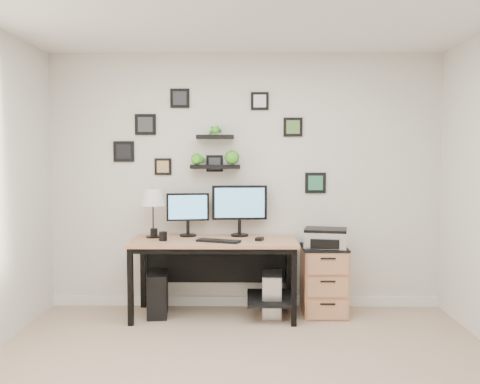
{
  "coord_description": "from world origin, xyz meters",
  "views": [
    {
      "loc": [
        0.01,
        -3.48,
        1.57
      ],
      "look_at": [
        -0.05,
        1.83,
        1.2
      ],
      "focal_mm": 40.0,
      "sensor_mm": 36.0,
      "label": 1
    }
  ],
  "objects_px": {
    "monitor_left": "(188,211)",
    "pc_tower_grey": "(272,294)",
    "desk": "(218,252)",
    "mug": "(163,236)",
    "pc_tower_black": "(158,294)",
    "printer": "(326,238)",
    "table_lamp": "(153,199)",
    "file_cabinet": "(324,280)",
    "monitor_right": "(240,206)"
  },
  "relations": [
    {
      "from": "pc_tower_grey",
      "to": "file_cabinet",
      "type": "bearing_deg",
      "value": 5.98
    },
    {
      "from": "table_lamp",
      "to": "pc_tower_black",
      "type": "xyz_separation_m",
      "value": [
        0.06,
        -0.11,
        -0.93
      ]
    },
    {
      "from": "pc_tower_black",
      "to": "pc_tower_grey",
      "type": "relative_size",
      "value": 0.98
    },
    {
      "from": "monitor_right",
      "to": "pc_tower_grey",
      "type": "bearing_deg",
      "value": -31.08
    },
    {
      "from": "monitor_left",
      "to": "pc_tower_black",
      "type": "xyz_separation_m",
      "value": [
        -0.28,
        -0.19,
        -0.79
      ]
    },
    {
      "from": "desk",
      "to": "monitor_right",
      "type": "height_order",
      "value": "monitor_right"
    },
    {
      "from": "pc_tower_grey",
      "to": "monitor_right",
      "type": "bearing_deg",
      "value": 148.92
    },
    {
      "from": "mug",
      "to": "file_cabinet",
      "type": "xyz_separation_m",
      "value": [
        1.56,
        0.15,
        -0.46
      ]
    },
    {
      "from": "monitor_left",
      "to": "pc_tower_grey",
      "type": "xyz_separation_m",
      "value": [
        0.84,
        -0.18,
        -0.8
      ]
    },
    {
      "from": "pc_tower_black",
      "to": "file_cabinet",
      "type": "distance_m",
      "value": 1.64
    },
    {
      "from": "desk",
      "to": "table_lamp",
      "type": "height_order",
      "value": "table_lamp"
    },
    {
      "from": "file_cabinet",
      "to": "monitor_left",
      "type": "bearing_deg",
      "value": 174.62
    },
    {
      "from": "table_lamp",
      "to": "file_cabinet",
      "type": "bearing_deg",
      "value": -1.51
    },
    {
      "from": "desk",
      "to": "monitor_right",
      "type": "xyz_separation_m",
      "value": [
        0.21,
        0.2,
        0.43
      ]
    },
    {
      "from": "monitor_right",
      "to": "pc_tower_grey",
      "type": "xyz_separation_m",
      "value": [
        0.32,
        -0.19,
        -0.85
      ]
    },
    {
      "from": "monitor_left",
      "to": "mug",
      "type": "distance_m",
      "value": 0.41
    },
    {
      "from": "monitor_left",
      "to": "mug",
      "type": "xyz_separation_m",
      "value": [
        -0.21,
        -0.28,
        -0.21
      ]
    },
    {
      "from": "table_lamp",
      "to": "file_cabinet",
      "type": "distance_m",
      "value": 1.87
    },
    {
      "from": "desk",
      "to": "pc_tower_grey",
      "type": "relative_size",
      "value": 3.72
    },
    {
      "from": "mug",
      "to": "desk",
      "type": "bearing_deg",
      "value": 10.4
    },
    {
      "from": "monitor_left",
      "to": "table_lamp",
      "type": "relative_size",
      "value": 0.9
    },
    {
      "from": "file_cabinet",
      "to": "printer",
      "type": "bearing_deg",
      "value": -80.57
    },
    {
      "from": "pc_tower_black",
      "to": "file_cabinet",
      "type": "height_order",
      "value": "file_cabinet"
    },
    {
      "from": "table_lamp",
      "to": "file_cabinet",
      "type": "xyz_separation_m",
      "value": [
        1.69,
        -0.04,
        -0.8
      ]
    },
    {
      "from": "table_lamp",
      "to": "desk",
      "type": "bearing_deg",
      "value": -9.02
    },
    {
      "from": "printer",
      "to": "monitor_left",
      "type": "bearing_deg",
      "value": 172.9
    },
    {
      "from": "mug",
      "to": "table_lamp",
      "type": "bearing_deg",
      "value": 123.0
    },
    {
      "from": "pc_tower_black",
      "to": "monitor_left",
      "type": "bearing_deg",
      "value": 27.66
    },
    {
      "from": "table_lamp",
      "to": "monitor_left",
      "type": "bearing_deg",
      "value": 13.87
    },
    {
      "from": "pc_tower_grey",
      "to": "file_cabinet",
      "type": "xyz_separation_m",
      "value": [
        0.51,
        0.05,
        0.13
      ]
    },
    {
      "from": "desk",
      "to": "pc_tower_black",
      "type": "height_order",
      "value": "desk"
    },
    {
      "from": "pc_tower_grey",
      "to": "printer",
      "type": "xyz_separation_m",
      "value": [
        0.52,
        0.01,
        0.55
      ]
    },
    {
      "from": "monitor_left",
      "to": "table_lamp",
      "type": "distance_m",
      "value": 0.37
    },
    {
      "from": "printer",
      "to": "pc_tower_black",
      "type": "bearing_deg",
      "value": -179.31
    },
    {
      "from": "pc_tower_black",
      "to": "table_lamp",
      "type": "bearing_deg",
      "value": 111.03
    },
    {
      "from": "mug",
      "to": "pc_tower_black",
      "type": "bearing_deg",
      "value": 128.78
    },
    {
      "from": "table_lamp",
      "to": "pc_tower_black",
      "type": "relative_size",
      "value": 1.14
    },
    {
      "from": "desk",
      "to": "monitor_right",
      "type": "relative_size",
      "value": 2.89
    },
    {
      "from": "mug",
      "to": "file_cabinet",
      "type": "distance_m",
      "value": 1.64
    },
    {
      "from": "monitor_right",
      "to": "printer",
      "type": "distance_m",
      "value": 0.91
    },
    {
      "from": "monitor_right",
      "to": "printer",
      "type": "height_order",
      "value": "monitor_right"
    },
    {
      "from": "monitor_right",
      "to": "pc_tower_black",
      "type": "relative_size",
      "value": 1.31
    },
    {
      "from": "printer",
      "to": "table_lamp",
      "type": "bearing_deg",
      "value": 177.08
    },
    {
      "from": "desk",
      "to": "printer",
      "type": "xyz_separation_m",
      "value": [
        1.05,
        0.02,
        0.14
      ]
    },
    {
      "from": "monitor_left",
      "to": "table_lamp",
      "type": "xyz_separation_m",
      "value": [
        -0.34,
        -0.08,
        0.13
      ]
    },
    {
      "from": "file_cabinet",
      "to": "desk",
      "type": "bearing_deg",
      "value": -176.81
    },
    {
      "from": "pc_tower_grey",
      "to": "desk",
      "type": "bearing_deg",
      "value": -179.51
    },
    {
      "from": "desk",
      "to": "mug",
      "type": "bearing_deg",
      "value": -169.6
    },
    {
      "from": "table_lamp",
      "to": "file_cabinet",
      "type": "relative_size",
      "value": 0.72
    },
    {
      "from": "monitor_left",
      "to": "pc_tower_grey",
      "type": "height_order",
      "value": "monitor_left"
    }
  ]
}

